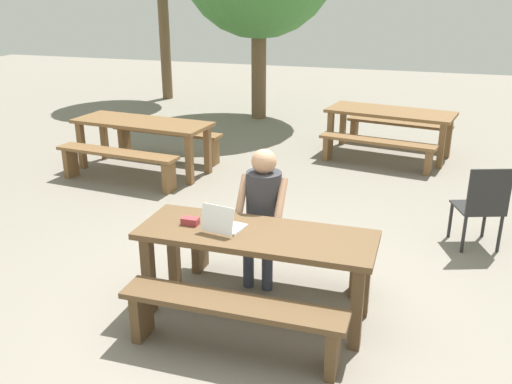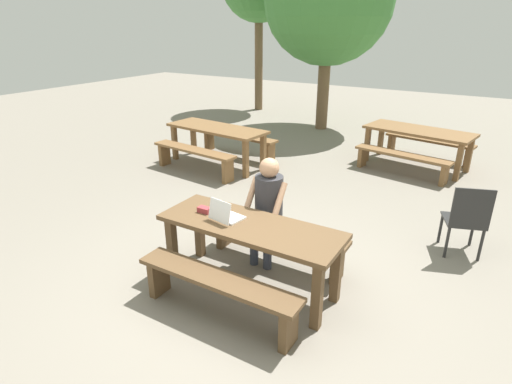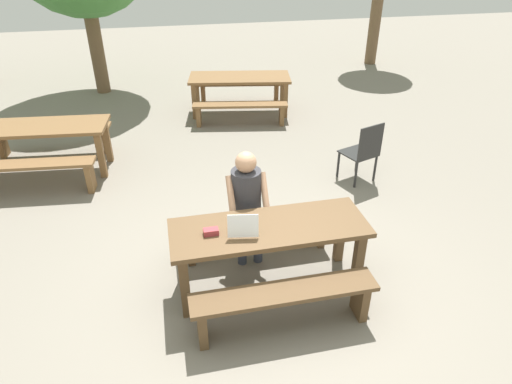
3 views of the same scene
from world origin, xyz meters
TOP-DOWN VIEW (x-y plane):
  - ground_plane at (0.00, 0.00)m, footprint 30.00×30.00m
  - picnic_table_front at (0.00, 0.00)m, footprint 1.94×0.69m
  - bench_near at (0.00, -0.59)m, footprint 1.72×0.30m
  - bench_far at (0.00, 0.59)m, footprint 1.72×0.30m
  - laptop at (-0.27, -0.05)m, footprint 0.33×0.32m
  - small_pouch at (-0.57, -0.01)m, footprint 0.14×0.08m
  - person_seated at (-0.11, 0.56)m, footprint 0.43×0.42m
  - plastic_chair at (1.86, 1.90)m, footprint 0.56×0.56m
  - picnic_table_mid at (0.66, 5.12)m, footprint 2.09×1.16m
  - bench_mid_south at (0.54, 4.46)m, footprint 1.81×0.61m
  - bench_mid_north at (0.78, 5.79)m, footprint 1.81×0.61m
  - picnic_table_rear at (-2.76, 3.21)m, footprint 2.13×0.95m
  - bench_rear_south at (-2.83, 2.56)m, footprint 1.88×0.49m
  - bench_rear_north at (-2.70, 3.87)m, footprint 1.88×0.49m

SIDE VIEW (x-z plane):
  - ground_plane at x=0.00m, z-range 0.00..0.00m
  - bench_mid_south at x=0.54m, z-range 0.11..0.53m
  - bench_mid_north at x=0.78m, z-range 0.11..0.53m
  - bench_near at x=0.00m, z-range 0.11..0.57m
  - bench_far at x=0.00m, z-range 0.11..0.57m
  - bench_rear_south at x=-2.83m, z-range 0.12..0.60m
  - bench_rear_north at x=-2.70m, z-range 0.12..0.60m
  - plastic_chair at x=1.86m, z-range 0.02..0.95m
  - picnic_table_front at x=0.00m, z-range 0.26..1.01m
  - picnic_table_mid at x=0.66m, z-range 0.27..1.01m
  - picnic_table_rear at x=-2.76m, z-range 0.27..1.03m
  - person_seated at x=-0.11m, z-range 0.12..1.40m
  - small_pouch at x=-0.57m, z-range 0.76..0.82m
  - laptop at x=-0.27m, z-range 0.69..0.93m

